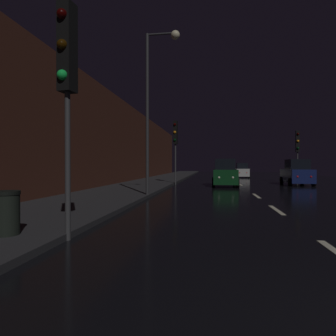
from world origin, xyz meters
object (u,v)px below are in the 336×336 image
object	(u,v)px
traffic_light_far_right	(298,145)
traffic_light_far_left	(175,138)
streetlamp_overhead	(156,90)
car_parked_right_far	(297,173)
car_distant_taillights	(242,171)
traffic_light_near_left	(67,67)
trash_bin_curbside	(6,213)
car_approaching_headlights	(225,174)

from	to	relation	value
traffic_light_far_right	traffic_light_far_left	bearing A→B (deg)	-64.94
traffic_light_far_left	streetlamp_overhead	world-z (taller)	streetlamp_overhead
traffic_light_far_right	car_parked_right_far	distance (m)	3.75
traffic_light_far_left	car_distant_taillights	xyz separation A→B (m)	(6.71, 14.20, -2.99)
traffic_light_far_left	traffic_light_near_left	size ratio (longest dim) A/B	1.03
trash_bin_curbside	streetlamp_overhead	bearing A→B (deg)	80.00
traffic_light_far_left	traffic_light_near_left	xyz separation A→B (m)	(-0.10, -18.07, -0.12)
traffic_light_far_right	trash_bin_curbside	xyz separation A→B (m)	(-11.85, -22.11, -2.77)
traffic_light_far_left	car_parked_right_far	xyz separation A→B (m)	(9.75, 1.00, -2.89)
traffic_light_far_left	streetlamp_overhead	bearing A→B (deg)	10.82
car_parked_right_far	traffic_light_far_left	bearing A→B (deg)	95.88
trash_bin_curbside	car_distant_taillights	size ratio (longest dim) A/B	0.25
streetlamp_overhead	trash_bin_curbside	distance (m)	9.98
streetlamp_overhead	car_distant_taillights	distance (m)	25.17
traffic_light_near_left	car_parked_right_far	bearing A→B (deg)	159.60
traffic_light_far_right	car_distant_taillights	xyz separation A→B (m)	(-3.84, 10.47, -2.54)
traffic_light_near_left	trash_bin_curbside	size ratio (longest dim) A/B	5.47
traffic_light_near_left	traffic_light_far_right	bearing A→B (deg)	160.88
car_approaching_headlights	car_distant_taillights	world-z (taller)	car_approaching_headlights
traffic_light_far_right	trash_bin_curbside	distance (m)	25.24
trash_bin_curbside	car_approaching_headlights	bearing A→B (deg)	73.04
traffic_light_near_left	trash_bin_curbside	world-z (taller)	traffic_light_near_left
streetlamp_overhead	traffic_light_far_left	bearing A→B (deg)	91.32
car_approaching_headlights	traffic_light_near_left	bearing A→B (deg)	-13.45
traffic_light_far_left	traffic_light_far_right	bearing A→B (deg)	118.98
traffic_light_far_right	streetlamp_overhead	xyz separation A→B (m)	(-10.32, -13.44, 1.93)
car_distant_taillights	trash_bin_curbside	bearing A→B (deg)	166.18
traffic_light_far_left	trash_bin_curbside	world-z (taller)	traffic_light_far_left
traffic_light_far_right	car_distant_taillights	world-z (taller)	traffic_light_far_right
traffic_light_far_right	car_approaching_headlights	xyz separation A→B (m)	(-6.61, -4.91, -2.44)
traffic_light_far_left	trash_bin_curbside	xyz separation A→B (m)	(-1.30, -18.38, -3.21)
streetlamp_overhead	trash_bin_curbside	size ratio (longest dim) A/B	8.79
traffic_light_far_right	car_approaching_headlights	world-z (taller)	traffic_light_far_right
traffic_light_far_right	traffic_light_far_left	distance (m)	11.20
streetlamp_overhead	car_parked_right_far	world-z (taller)	streetlamp_overhead
streetlamp_overhead	traffic_light_near_left	bearing A→B (deg)	-92.21
traffic_light_far_left	streetlamp_overhead	size ratio (longest dim) A/B	0.64
trash_bin_curbside	traffic_light_far_left	bearing A→B (deg)	85.94
car_parked_right_far	car_distant_taillights	distance (m)	13.54
traffic_light_near_left	trash_bin_curbside	xyz separation A→B (m)	(-1.21, -0.31, -3.10)
traffic_light_far_right	traffic_light_far_left	size ratio (longest dim) A/B	0.89
traffic_light_near_left	car_distant_taillights	distance (m)	33.10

